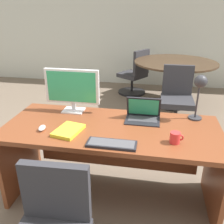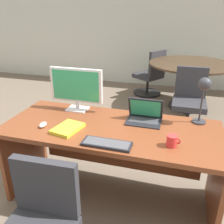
{
  "view_description": "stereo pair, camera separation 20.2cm",
  "coord_description": "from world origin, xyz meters",
  "px_view_note": "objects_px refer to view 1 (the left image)",
  "views": [
    {
      "loc": [
        0.34,
        -1.84,
        1.69
      ],
      "look_at": [
        0.0,
        0.04,
        0.86
      ],
      "focal_mm": 39.58,
      "sensor_mm": 36.0,
      "label": 1
    },
    {
      "loc": [
        0.54,
        -1.8,
        1.69
      ],
      "look_at": [
        0.0,
        0.04,
        0.86
      ],
      "focal_mm": 39.58,
      "sensor_mm": 36.0,
      "label": 2
    }
  ],
  "objects_px": {
    "desk_lamp": "(200,87)",
    "book": "(68,130)",
    "desk": "(112,144)",
    "meeting_chair_near": "(135,77)",
    "coffee_mug": "(175,138)",
    "meeting_table": "(174,72)",
    "mouse": "(42,128)",
    "laptop": "(143,113)",
    "monitor": "(72,88)",
    "meeting_chair_far": "(176,103)",
    "keyboard": "(112,144)"
  },
  "relations": [
    {
      "from": "desk",
      "to": "laptop",
      "type": "distance_m",
      "value": 0.4
    },
    {
      "from": "laptop",
      "to": "keyboard",
      "type": "relative_size",
      "value": 0.83
    },
    {
      "from": "meeting_chair_near",
      "to": "meeting_chair_far",
      "type": "bearing_deg",
      "value": -61.4
    },
    {
      "from": "book",
      "to": "coffee_mug",
      "type": "relative_size",
      "value": 2.81
    },
    {
      "from": "meeting_chair_far",
      "to": "laptop",
      "type": "bearing_deg",
      "value": -105.93
    },
    {
      "from": "meeting_chair_near",
      "to": "meeting_chair_far",
      "type": "xyz_separation_m",
      "value": [
        0.75,
        -1.37,
        0.01
      ]
    },
    {
      "from": "laptop",
      "to": "coffee_mug",
      "type": "xyz_separation_m",
      "value": [
        0.26,
        -0.38,
        -0.02
      ]
    },
    {
      "from": "mouse",
      "to": "book",
      "type": "bearing_deg",
      "value": 1.88
    },
    {
      "from": "desk_lamp",
      "to": "book",
      "type": "relative_size",
      "value": 1.44
    },
    {
      "from": "monitor",
      "to": "meeting_chair_far",
      "type": "height_order",
      "value": "monitor"
    },
    {
      "from": "meeting_table",
      "to": "desk",
      "type": "bearing_deg",
      "value": -104.85
    },
    {
      "from": "book",
      "to": "meeting_chair_near",
      "type": "height_order",
      "value": "meeting_chair_near"
    },
    {
      "from": "book",
      "to": "coffee_mug",
      "type": "xyz_separation_m",
      "value": [
        0.84,
        -0.02,
        0.03
      ]
    },
    {
      "from": "mouse",
      "to": "meeting_table",
      "type": "distance_m",
      "value": 2.98
    },
    {
      "from": "keyboard",
      "to": "book",
      "type": "distance_m",
      "value": 0.41
    },
    {
      "from": "desk",
      "to": "laptop",
      "type": "xyz_separation_m",
      "value": [
        0.25,
        0.16,
        0.27
      ]
    },
    {
      "from": "monitor",
      "to": "desk_lamp",
      "type": "bearing_deg",
      "value": 0.34
    },
    {
      "from": "desk",
      "to": "meeting_table",
      "type": "distance_m",
      "value": 2.59
    },
    {
      "from": "keyboard",
      "to": "mouse",
      "type": "height_order",
      "value": "mouse"
    },
    {
      "from": "desk",
      "to": "keyboard",
      "type": "bearing_deg",
      "value": -80.43
    },
    {
      "from": "mouse",
      "to": "meeting_table",
      "type": "bearing_deg",
      "value": 65.92
    },
    {
      "from": "mouse",
      "to": "meeting_chair_far",
      "type": "distance_m",
      "value": 2.24
    },
    {
      "from": "meeting_chair_near",
      "to": "meeting_chair_far",
      "type": "distance_m",
      "value": 1.56
    },
    {
      "from": "laptop",
      "to": "coffee_mug",
      "type": "height_order",
      "value": "laptop"
    },
    {
      "from": "monitor",
      "to": "mouse",
      "type": "height_order",
      "value": "monitor"
    },
    {
      "from": "meeting_table",
      "to": "laptop",
      "type": "bearing_deg",
      "value": -99.91
    },
    {
      "from": "mouse",
      "to": "desk_lamp",
      "type": "xyz_separation_m",
      "value": [
        1.27,
        0.44,
        0.28
      ]
    },
    {
      "from": "desk_lamp",
      "to": "meeting_chair_near",
      "type": "xyz_separation_m",
      "value": [
        -0.8,
        2.76,
        -0.69
      ]
    },
    {
      "from": "desk",
      "to": "meeting_chair_near",
      "type": "xyz_separation_m",
      "value": [
        -0.08,
        2.99,
        -0.18
      ]
    },
    {
      "from": "monitor",
      "to": "meeting_table",
      "type": "xyz_separation_m",
      "value": [
        1.09,
        2.29,
        -0.37
      ]
    },
    {
      "from": "meeting_chair_far",
      "to": "monitor",
      "type": "bearing_deg",
      "value": -128.06
    },
    {
      "from": "laptop",
      "to": "book",
      "type": "relative_size",
      "value": 1.06
    },
    {
      "from": "meeting_table",
      "to": "desk_lamp",
      "type": "bearing_deg",
      "value": -88.6
    },
    {
      "from": "mouse",
      "to": "book",
      "type": "distance_m",
      "value": 0.23
    },
    {
      "from": "desk_lamp",
      "to": "book",
      "type": "height_order",
      "value": "desk_lamp"
    },
    {
      "from": "meeting_chair_far",
      "to": "book",
      "type": "bearing_deg",
      "value": -118.63
    },
    {
      "from": "desk",
      "to": "coffee_mug",
      "type": "distance_m",
      "value": 0.62
    },
    {
      "from": "laptop",
      "to": "monitor",
      "type": "bearing_deg",
      "value": 174.68
    },
    {
      "from": "laptop",
      "to": "desk_lamp",
      "type": "height_order",
      "value": "desk_lamp"
    },
    {
      "from": "laptop",
      "to": "desk_lamp",
      "type": "bearing_deg",
      "value": 8.52
    },
    {
      "from": "coffee_mug",
      "to": "meeting_chair_far",
      "type": "relative_size",
      "value": 0.11
    },
    {
      "from": "desk_lamp",
      "to": "keyboard",
      "type": "bearing_deg",
      "value": -139.24
    },
    {
      "from": "meeting_table",
      "to": "book",
      "type": "bearing_deg",
      "value": -110.03
    },
    {
      "from": "desk_lamp",
      "to": "meeting_table",
      "type": "xyz_separation_m",
      "value": [
        -0.06,
        2.28,
        -0.44
      ]
    },
    {
      "from": "mouse",
      "to": "book",
      "type": "height_order",
      "value": "mouse"
    },
    {
      "from": "coffee_mug",
      "to": "laptop",
      "type": "bearing_deg",
      "value": 124.73
    },
    {
      "from": "desk",
      "to": "desk_lamp",
      "type": "distance_m",
      "value": 0.91
    },
    {
      "from": "keyboard",
      "to": "meeting_chair_far",
      "type": "height_order",
      "value": "meeting_chair_far"
    },
    {
      "from": "desk",
      "to": "meeting_chair_far",
      "type": "distance_m",
      "value": 1.76
    },
    {
      "from": "mouse",
      "to": "coffee_mug",
      "type": "distance_m",
      "value": 1.07
    }
  ]
}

